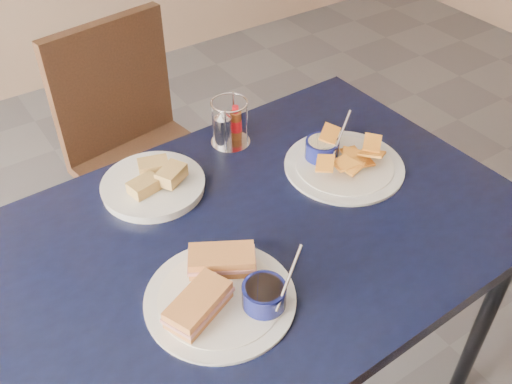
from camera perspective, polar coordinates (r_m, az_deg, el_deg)
dining_table at (r=1.38m, az=-0.10°, el=-5.51°), size 1.30×0.89×0.75m
chair_far at (r=2.05m, az=-11.66°, el=5.38°), size 0.50×0.48×0.93m
sandwich_plate at (r=1.19m, az=-3.25°, el=-9.80°), size 0.32×0.31×0.12m
plantain_plate at (r=1.53m, az=8.27°, el=3.21°), size 0.32×0.32×0.12m
bread_basket at (r=1.46m, az=-10.16°, el=0.81°), size 0.26×0.26×0.07m
condiment_caddy at (r=1.57m, az=-2.79°, el=6.56°), size 0.11×0.11×0.14m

